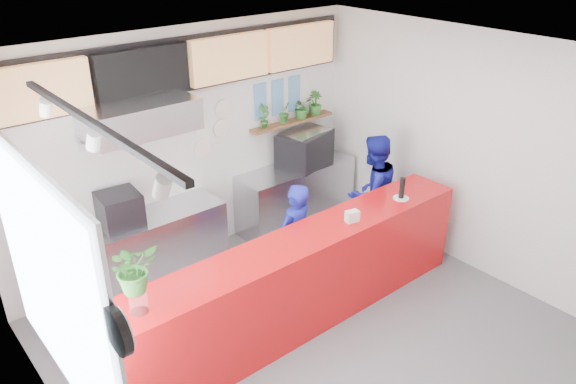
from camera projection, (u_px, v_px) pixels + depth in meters
floor at (323, 342)px, 6.02m from camera, size 5.00×5.00×0.00m
ceiling at (332, 63)px, 4.71m from camera, size 5.00×5.00×0.00m
wall_back at (191, 146)px, 7.09m from camera, size 5.00×0.00×5.00m
wall_left at (67, 330)px, 3.93m from camera, size 0.00×5.00×5.00m
wall_right at (477, 156)px, 6.80m from camera, size 0.00×5.00×5.00m
service_counter at (299, 283)px, 6.06m from camera, size 4.50×0.60×1.10m
cream_band at (184, 59)px, 6.60m from camera, size 5.00×0.02×0.80m
prep_bench at (154, 248)px, 6.88m from camera, size 1.80×0.60×0.90m
panini_oven at (120, 210)px, 6.39m from camera, size 0.49×0.49×0.40m
extraction_hood at (139, 117)px, 6.10m from camera, size 1.20×0.70×0.35m
hood_lip at (141, 134)px, 6.19m from camera, size 1.20×0.69×0.31m
right_bench at (296, 195)px, 8.21m from camera, size 1.80×0.60×0.90m
espresso_machine at (305, 148)px, 7.99m from camera, size 0.88×0.73×0.49m
espresso_tray at (305, 133)px, 7.89m from camera, size 0.73×0.57×0.06m
herb_shelf at (292, 122)px, 7.94m from camera, size 1.40×0.18×0.04m
menu_board_far_left at (35, 92)px, 5.54m from camera, size 1.10×0.10×0.55m
menu_board_mid_left at (143, 73)px, 6.21m from camera, size 1.10×0.10×0.55m
menu_board_mid_right at (230, 58)px, 6.87m from camera, size 1.10×0.10×0.55m
menu_board_far_right at (301, 46)px, 7.54m from camera, size 1.10×0.10×0.55m
soffit at (186, 64)px, 6.60m from camera, size 4.80×0.04×0.65m
window_pane at (51, 286)px, 4.06m from camera, size 0.04×2.20×1.90m
window_frame at (54, 284)px, 4.07m from camera, size 0.03×2.30×2.00m
wall_clock_rim at (117, 331)px, 3.09m from camera, size 0.05×0.30×0.30m
wall_clock_face at (123, 329)px, 3.10m from camera, size 0.02×0.26×0.26m
track_rail at (91, 122)px, 3.52m from camera, size 0.05×2.40×0.04m
dec_plate_a at (201, 126)px, 7.04m from camera, size 0.24×0.03×0.24m
dec_plate_b at (221, 128)px, 7.26m from camera, size 0.24×0.03×0.24m
dec_plate_c at (202, 148)px, 7.18m from camera, size 0.24×0.03×0.24m
dec_plate_d at (223, 109)px, 7.18m from camera, size 0.24×0.03×0.24m
photo_frame_a at (260, 93)px, 7.49m from camera, size 0.20×0.02×0.25m
photo_frame_b at (278, 89)px, 7.66m from camera, size 0.20×0.02×0.25m
photo_frame_c at (294, 85)px, 7.83m from camera, size 0.20×0.02×0.25m
photo_frame_d at (261, 110)px, 7.60m from camera, size 0.20×0.02×0.25m
photo_frame_e at (278, 106)px, 7.77m from camera, size 0.20×0.02×0.25m
photo_frame_f at (294, 102)px, 7.94m from camera, size 0.20×0.02×0.25m
staff_center at (295, 239)px, 6.59m from camera, size 0.56×0.41×1.40m
staff_right at (372, 193)px, 7.46m from camera, size 0.84×0.68×1.62m
herb_a at (264, 116)px, 7.57m from camera, size 0.19×0.14×0.34m
herb_b at (285, 112)px, 7.79m from camera, size 0.19×0.16×0.30m
herb_c at (302, 107)px, 7.96m from camera, size 0.31×0.28×0.32m
herb_d at (315, 103)px, 8.11m from camera, size 0.21×0.19×0.34m
glass_vase at (139, 302)px, 4.70m from camera, size 0.16×0.16×0.19m
basil_vase at (134, 268)px, 4.55m from camera, size 0.41×0.36×0.44m
napkin_holder at (352, 216)px, 6.13m from camera, size 0.16×0.12×0.13m
white_plate at (401, 198)px, 6.65m from camera, size 0.23×0.23×0.01m
pepper_mill at (402, 188)px, 6.59m from camera, size 0.07×0.07×0.26m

